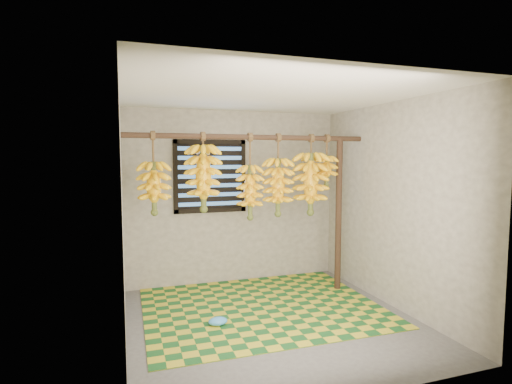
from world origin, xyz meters
name	(u,v)px	position (x,y,z in m)	size (l,w,h in m)	color
floor	(272,321)	(0.00, 0.00, -0.01)	(3.00, 3.00, 0.01)	#4D4D4D
ceiling	(273,94)	(0.00, 0.00, 2.40)	(3.00, 3.00, 0.01)	silver
wall_back	(234,197)	(0.00, 1.50, 1.20)	(3.00, 0.01, 2.40)	slate
wall_left	(122,217)	(-1.50, 0.00, 1.20)	(0.01, 3.00, 2.40)	slate
wall_right	(392,205)	(1.50, 0.00, 1.20)	(0.01, 3.00, 2.40)	slate
window	(210,176)	(-0.35, 1.48, 1.50)	(1.00, 0.04, 1.00)	black
hanging_pole	(252,137)	(0.00, 0.70, 2.00)	(0.06, 0.06, 3.00)	#402B1D
support_post	(339,215)	(1.20, 0.70, 1.00)	(0.08, 0.08, 2.00)	#402B1D
woven_mat	(262,307)	(0.02, 0.40, 0.01)	(2.69, 2.15, 0.01)	#174F1F
plastic_bag	(218,321)	(-0.59, 0.05, 0.05)	(0.20, 0.15, 0.08)	#3F98EC
banana_bunch_a	(154,188)	(-1.16, 0.70, 1.42)	(0.36, 0.36, 0.93)	brown
banana_bunch_b	(203,178)	(-0.60, 0.70, 1.52)	(0.38, 0.38, 0.92)	brown
banana_bunch_c	(250,192)	(-0.03, 0.70, 1.34)	(0.31, 0.31, 1.04)	brown
banana_bunch_d	(278,187)	(0.34, 0.70, 1.39)	(0.36, 0.36, 1.01)	brown
banana_bunch_e	(311,184)	(0.79, 0.70, 1.42)	(0.42, 0.42, 1.02)	brown
banana_bunch_f	(326,171)	(1.01, 0.70, 1.58)	(0.28, 0.28, 0.68)	brown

